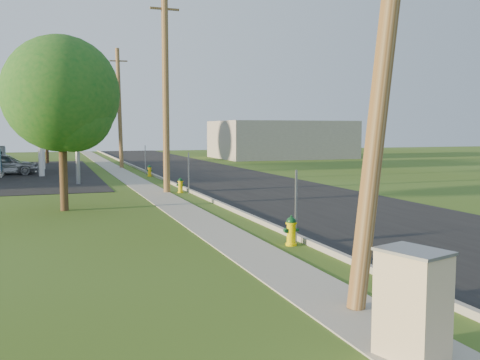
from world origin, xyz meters
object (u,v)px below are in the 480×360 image
object	(u,v)px
utility_pole_far	(119,108)
car_silver	(4,164)
tree_lot	(47,114)
tree_verge	(64,98)
hydrant_mid	(180,185)
utility_cabinet	(412,305)
utility_pole_near	(388,26)
utility_pole_mid	(166,91)
hydrant_far	(150,171)
hydrant_near	(291,231)
price_pylon	(76,87)

from	to	relation	value
utility_pole_far	car_silver	size ratio (longest dim) A/B	2.17
utility_pole_far	tree_lot	distance (m)	10.00
tree_verge	hydrant_mid	distance (m)	7.91
utility_cabinet	hydrant_mid	bearing A→B (deg)	85.66
utility_pole_near	utility_pole_mid	world-z (taller)	utility_pole_mid
car_silver	utility_pole_mid	bearing A→B (deg)	-146.84
hydrant_far	utility_cabinet	distance (m)	29.36
utility_pole_far	hydrant_mid	xyz separation A→B (m)	(0.61, -18.29, -4.44)
utility_pole_mid	tree_verge	size ratio (longest dim) A/B	1.49
tree_verge	utility_cabinet	world-z (taller)	tree_verge
utility_pole_far	hydrant_near	size ratio (longest dim) A/B	11.76
utility_pole_far	hydrant_mid	size ratio (longest dim) A/B	12.78
tree_verge	hydrant_near	bearing A→B (deg)	-57.28
tree_lot	utility_pole_far	bearing A→B (deg)	-56.65
utility_pole_far	car_silver	bearing A→B (deg)	-154.23
utility_pole_mid	car_silver	xyz separation A→B (m)	(-8.34, 13.97, -4.21)
tree_lot	hydrant_near	distance (m)	40.02
utility_pole_mid	utility_pole_far	xyz separation A→B (m)	(0.00, 18.00, -0.15)
hydrant_mid	hydrant_far	distance (m)	9.61
tree_lot	car_silver	bearing A→B (deg)	-102.97
car_silver	utility_pole_far	bearing A→B (deg)	-61.92
utility_pole_near	car_silver	distance (m)	33.29
tree_lot	car_silver	world-z (taller)	tree_lot
tree_verge	utility_pole_mid	bearing A→B (deg)	43.47
car_silver	tree_lot	bearing A→B (deg)	-10.66
tree_verge	hydrant_mid	bearing A→B (deg)	38.23
utility_cabinet	car_silver	size ratio (longest dim) A/B	0.34
utility_pole_mid	utility_cabinet	size ratio (longest dim) A/B	6.53
tree_lot	utility_pole_near	bearing A→B (deg)	-82.94
hydrant_mid	price_pylon	bearing A→B (deg)	127.96
utility_pole_near	utility_cabinet	bearing A→B (deg)	-113.92
price_pylon	tree_verge	distance (m)	10.16
utility_cabinet	hydrant_near	bearing A→B (deg)	77.85
utility_pole_near	utility_cabinet	xyz separation A→B (m)	(-0.88, -1.99, -4.05)
tree_verge	hydrant_far	size ratio (longest dim) A/B	8.60
utility_pole_near	utility_pole_far	distance (m)	36.00
hydrant_mid	tree_lot	bearing A→B (deg)	102.91
car_silver	utility_cabinet	bearing A→B (deg)	-165.29
hydrant_near	hydrant_far	distance (m)	22.32
tree_lot	hydrant_far	distance (m)	18.61
utility_pole_mid	tree_verge	bearing A→B (deg)	-136.53
hydrant_near	utility_cabinet	world-z (taller)	utility_cabinet
hydrant_near	hydrant_far	world-z (taller)	hydrant_near
price_pylon	tree_verge	bearing A→B (deg)	-95.12
utility_pole_mid	tree_lot	bearing A→B (deg)	101.78
utility_pole_mid	hydrant_far	xyz separation A→B (m)	(0.80, 9.32, -4.58)
hydrant_near	car_silver	size ratio (longest dim) A/B	0.18
hydrant_mid	car_silver	world-z (taller)	car_silver
price_pylon	hydrant_far	world-z (taller)	price_pylon
price_pylon	car_silver	size ratio (longest dim) A/B	1.57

